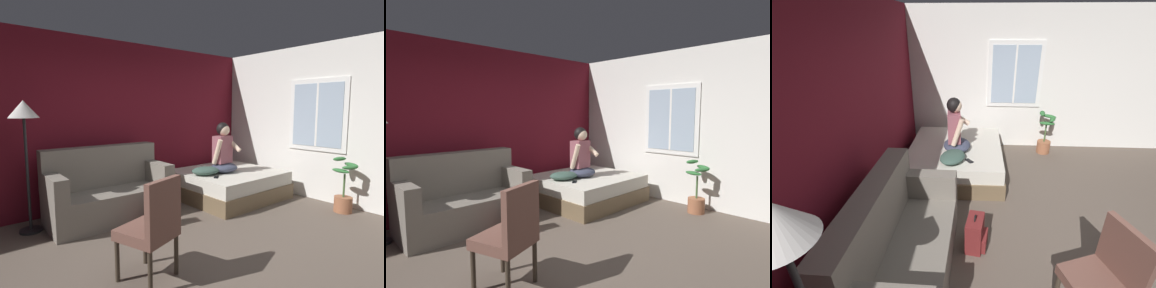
# 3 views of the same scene
# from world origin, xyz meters

# --- Properties ---
(ground_plane) EXTENTS (40.00, 40.00, 0.00)m
(ground_plane) POSITION_xyz_m (0.00, 0.00, 0.00)
(ground_plane) COLOR brown
(wall_back_accent) EXTENTS (10.95, 0.16, 2.70)m
(wall_back_accent) POSITION_xyz_m (0.00, 2.50, 1.35)
(wall_back_accent) COLOR maroon
(wall_back_accent) RESTS_ON ground
(wall_side_with_window) EXTENTS (0.19, 6.24, 2.70)m
(wall_side_with_window) POSITION_xyz_m (3.05, 0.01, 1.35)
(wall_side_with_window) COLOR silver
(wall_side_with_window) RESTS_ON ground
(bed) EXTENTS (1.73, 1.59, 0.48)m
(bed) POSITION_xyz_m (1.88, 1.46, 0.24)
(bed) COLOR brown
(bed) RESTS_ON ground
(couch) EXTENTS (1.71, 0.84, 1.04)m
(couch) POSITION_xyz_m (-0.24, 1.82, 0.39)
(couch) COLOR slate
(couch) RESTS_ON ground
(side_chair) EXTENTS (0.58, 0.58, 0.98)m
(side_chair) POSITION_xyz_m (-0.59, 0.03, 0.53)
(side_chair) COLOR #382D23
(side_chair) RESTS_ON ground
(person_seated) EXTENTS (0.56, 0.49, 0.88)m
(person_seated) POSITION_xyz_m (1.74, 1.45, 0.84)
(person_seated) COLOR #383D51
(person_seated) RESTS_ON bed
(backpack) EXTENTS (0.32, 0.27, 0.46)m
(backpack) POSITION_xyz_m (0.16, 1.09, 0.19)
(backpack) COLOR maroon
(backpack) RESTS_ON ground
(throw_pillow) EXTENTS (0.57, 0.49, 0.14)m
(throw_pillow) POSITION_xyz_m (1.34, 1.46, 0.55)
(throw_pillow) COLOR #385147
(throw_pillow) RESTS_ON bed
(cell_phone) EXTENTS (0.15, 0.15, 0.01)m
(cell_phone) POSITION_xyz_m (1.34, 1.21, 0.48)
(cell_phone) COLOR black
(cell_phone) RESTS_ON bed
(floor_lamp) EXTENTS (0.36, 0.36, 1.70)m
(floor_lamp) POSITION_xyz_m (-1.24, 1.99, 1.43)
(floor_lamp) COLOR black
(floor_lamp) RESTS_ON ground
(potted_plant) EXTENTS (0.39, 0.37, 0.85)m
(potted_plant) POSITION_xyz_m (2.67, -0.25, 0.30)
(potted_plant) COLOR #995B3D
(potted_plant) RESTS_ON ground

